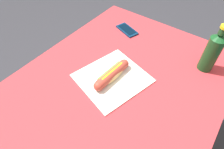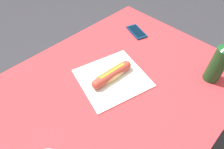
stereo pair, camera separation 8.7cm
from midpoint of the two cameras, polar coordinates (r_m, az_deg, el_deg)
The scene contains 6 objects.
ground_plane at distance 1.54m, azimuth -0.42°, elevation -20.67°, with size 6.00×6.00×0.00m, color #2D2D33.
dining_table at distance 0.99m, azimuth -0.61°, elevation -7.54°, with size 1.12×0.89×0.75m.
paper_wrapper at distance 0.89m, azimuth -2.79°, elevation -1.32°, with size 0.30×0.28×0.01m, color silver.
hot_dog at distance 0.87m, azimuth -2.90°, elevation -0.13°, with size 0.22×0.07×0.05m.
cell_phone at distance 1.18m, azimuth 2.41°, elevation 13.21°, with size 0.11×0.15×0.01m.
soda_bottle at distance 0.96m, azimuth 25.78°, elevation 6.14°, with size 0.07×0.07×0.24m.
Camera 1 is at (-0.47, -0.31, 1.43)m, focal length 30.29 mm.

